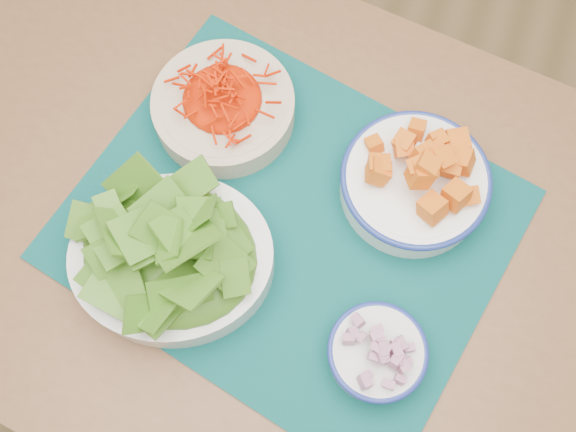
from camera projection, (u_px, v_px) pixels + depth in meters
The scene contains 7 objects.
ground at pixel (282, 400), 1.53m from camera, with size 4.00×4.00×0.00m, color #9B7A4B.
table at pixel (273, 242), 0.99m from camera, with size 1.27×0.93×0.75m.
placemat at pixel (288, 224), 0.89m from camera, with size 0.57×0.47×0.00m, color #033030.
carrot_bowl at pixel (223, 103), 0.91m from camera, with size 0.26×0.26×0.08m.
squash_bowl at pixel (416, 179), 0.86m from camera, with size 0.25×0.25×0.09m.
lettuce_bowl at pixel (169, 253), 0.81m from camera, with size 0.32×0.30×0.13m.
onion_bowl at pixel (377, 352), 0.79m from camera, with size 0.15×0.15×0.06m.
Camera 1 is at (0.05, -0.10, 1.59)m, focal length 40.00 mm.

